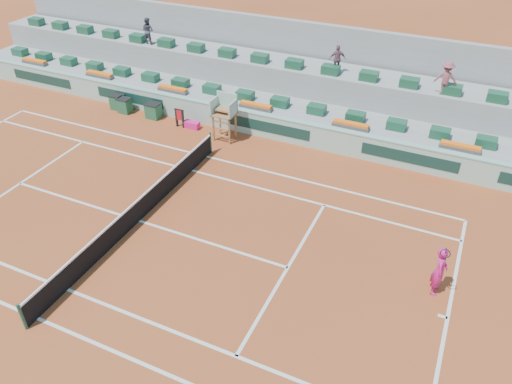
% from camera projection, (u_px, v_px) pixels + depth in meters
% --- Properties ---
extents(ground, '(90.00, 90.00, 0.00)m').
position_uv_depth(ground, '(139.00, 221.00, 19.96)').
color(ground, brown).
rests_on(ground, ground).
extents(seating_tier_lower, '(36.00, 4.00, 1.20)m').
position_uv_depth(seating_tier_lower, '(252.00, 103.00, 27.56)').
color(seating_tier_lower, '#999997').
rests_on(seating_tier_lower, ground).
extents(seating_tier_upper, '(36.00, 2.40, 2.60)m').
position_uv_depth(seating_tier_upper, '(264.00, 81.00, 28.34)').
color(seating_tier_upper, '#999997').
rests_on(seating_tier_upper, ground).
extents(stadium_back_wall, '(36.00, 0.40, 4.40)m').
position_uv_depth(stadium_back_wall, '(275.00, 56.00, 29.01)').
color(stadium_back_wall, '#999997').
rests_on(stadium_back_wall, ground).
extents(player_bag, '(0.84, 0.37, 0.37)m').
position_uv_depth(player_bag, '(192.00, 125.00, 26.32)').
color(player_bag, '#DD1C7C').
rests_on(player_bag, ground).
extents(spectator_left, '(0.78, 0.64, 1.51)m').
position_uv_depth(spectator_left, '(148.00, 31.00, 29.20)').
color(spectator_left, '#464550').
rests_on(spectator_left, seating_tier_upper).
extents(spectator_mid, '(0.91, 0.67, 1.44)m').
position_uv_depth(spectator_mid, '(337.00, 59.00, 25.50)').
color(spectator_mid, '#7D535E').
rests_on(spectator_mid, seating_tier_upper).
extents(spectator_right, '(1.09, 0.70, 1.60)m').
position_uv_depth(spectator_right, '(446.00, 78.00, 23.26)').
color(spectator_right, '#91484E').
rests_on(spectator_right, seating_tier_upper).
extents(court_lines, '(23.89, 11.09, 0.01)m').
position_uv_depth(court_lines, '(139.00, 221.00, 19.96)').
color(court_lines, silver).
rests_on(court_lines, ground).
extents(tennis_net, '(0.10, 11.97, 1.10)m').
position_uv_depth(tennis_net, '(138.00, 211.00, 19.66)').
color(tennis_net, black).
rests_on(tennis_net, ground).
extents(advertising_hoarding, '(36.00, 0.34, 1.26)m').
position_uv_depth(advertising_hoarding, '(235.00, 119.00, 25.89)').
color(advertising_hoarding, '#9AC2B1').
rests_on(advertising_hoarding, ground).
extents(umpire_chair, '(1.10, 0.90, 2.40)m').
position_uv_depth(umpire_chair, '(225.00, 111.00, 24.63)').
color(umpire_chair, '#8E5D36').
rests_on(umpire_chair, ground).
extents(seat_row_lower, '(32.90, 0.60, 0.44)m').
position_uv_depth(seat_row_lower, '(245.00, 95.00, 26.41)').
color(seat_row_lower, '#194B31').
rests_on(seat_row_lower, seating_tier_lower).
extents(seat_row_upper, '(32.90, 0.60, 0.44)m').
position_uv_depth(seat_row_upper, '(260.00, 58.00, 27.02)').
color(seat_row_upper, '#194B31').
rests_on(seat_row_upper, seating_tier_upper).
extents(flower_planters, '(26.80, 0.36, 0.28)m').
position_uv_depth(flower_planters, '(213.00, 98.00, 26.38)').
color(flower_planters, '#4B4B4B').
rests_on(flower_planters, seating_tier_lower).
extents(drink_cooler_a, '(0.79, 0.68, 0.84)m').
position_uv_depth(drink_cooler_a, '(153.00, 111.00, 27.17)').
color(drink_cooler_a, '#1B5234').
rests_on(drink_cooler_a, ground).
extents(drink_cooler_b, '(0.71, 0.62, 0.84)m').
position_uv_depth(drink_cooler_b, '(125.00, 105.00, 27.71)').
color(drink_cooler_b, '#1B5234').
rests_on(drink_cooler_b, ground).
extents(drink_cooler_c, '(0.73, 0.63, 0.84)m').
position_uv_depth(drink_cooler_c, '(117.00, 102.00, 28.07)').
color(drink_cooler_c, '#1B5234').
rests_on(drink_cooler_c, ground).
extents(towel_rack, '(0.55, 0.09, 1.03)m').
position_uv_depth(towel_rack, '(180.00, 117.00, 26.17)').
color(towel_rack, black).
rests_on(towel_rack, ground).
extents(tennis_player, '(0.46, 0.91, 2.28)m').
position_uv_depth(tennis_player, '(440.00, 270.00, 16.32)').
color(tennis_player, '#DD1C7C').
rests_on(tennis_player, ground).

